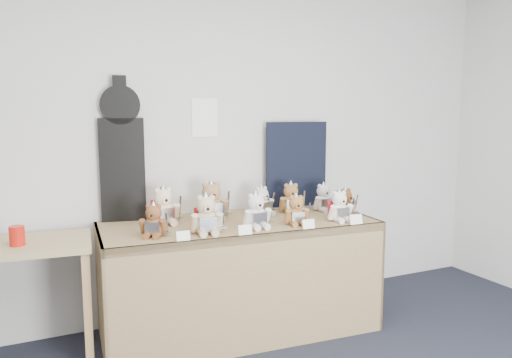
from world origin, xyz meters
name	(u,v)px	position (x,y,z in m)	size (l,w,h in m)	color
room_shell	(205,118)	(0.28, 2.49, 1.58)	(6.00, 6.00, 6.00)	silver
display_table	(242,247)	(0.37, 1.98, 0.65)	(2.04, 0.97, 0.83)	olive
side_table	(10,264)	(-1.14, 2.17, 0.68)	(1.02, 0.63, 0.81)	tan
guitar_case	(122,151)	(-0.37, 2.46, 1.34)	(0.33, 0.16, 1.05)	black
navy_board	(296,164)	(1.05, 2.39, 1.19)	(0.53, 0.02, 0.71)	black
red_cup	(17,236)	(-1.09, 2.10, 0.87)	(0.09, 0.09, 0.12)	red
teddy_front_far_left	(154,222)	(-0.29, 1.90, 0.93)	(0.20, 0.20, 0.24)	brown
teddy_front_left	(206,216)	(0.04, 1.82, 0.95)	(0.24, 0.21, 0.30)	#CDB491
teddy_front_centre	(256,212)	(0.41, 1.82, 0.94)	(0.23, 0.18, 0.28)	silver
teddy_front_right	(296,211)	(0.71, 1.79, 0.93)	(0.20, 0.18, 0.24)	olive
teddy_front_far_right	(339,207)	(1.05, 1.76, 0.93)	(0.21, 0.18, 0.26)	white
teddy_front_end	(346,204)	(1.18, 1.87, 0.93)	(0.21, 0.18, 0.25)	brown
teddy_back_left	(164,208)	(-0.14, 2.21, 0.95)	(0.25, 0.21, 0.31)	beige
teddy_back_centre_left	(212,203)	(0.22, 2.20, 0.96)	(0.27, 0.22, 0.33)	#9E7A4F
teddy_back_centre_right	(262,202)	(0.62, 2.18, 0.93)	(0.22, 0.20, 0.26)	silver
teddy_back_right	(291,199)	(0.87, 2.17, 0.94)	(0.22, 0.20, 0.27)	olive
teddy_back_end	(324,198)	(1.15, 2.13, 0.93)	(0.20, 0.17, 0.25)	silver
entry_card_a	(183,236)	(-0.15, 1.70, 0.86)	(0.09, 0.00, 0.06)	white
entry_card_b	(245,230)	(0.26, 1.67, 0.87)	(0.09, 0.00, 0.07)	white
entry_card_c	(309,224)	(0.72, 1.64, 0.86)	(0.09, 0.00, 0.07)	white
entry_card_d	(356,219)	(1.10, 1.61, 0.87)	(0.10, 0.00, 0.07)	white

